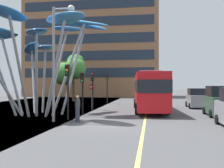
% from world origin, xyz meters
% --- Properties ---
extents(ground, '(120.00, 240.00, 0.10)m').
position_xyz_m(ground, '(-0.67, 0.00, -0.05)').
color(ground, '#4C4C4F').
extents(red_bus, '(3.36, 10.79, 3.67)m').
position_xyz_m(red_bus, '(2.48, 8.91, 2.01)').
color(red_bus, red).
rests_on(red_bus, ground).
extents(leaf_sculpture, '(11.51, 11.72, 8.04)m').
position_xyz_m(leaf_sculpture, '(-6.25, 4.42, 6.26)').
color(leaf_sculpture, '#9EA0A5').
rests_on(leaf_sculpture, ground).
extents(traffic_light_kerb_near, '(0.28, 0.42, 3.83)m').
position_xyz_m(traffic_light_kerb_near, '(-3.10, 2.01, 2.77)').
color(traffic_light_kerb_near, black).
rests_on(traffic_light_kerb_near, ground).
extents(traffic_light_kerb_far, '(0.28, 0.42, 3.42)m').
position_xyz_m(traffic_light_kerb_far, '(-3.00, 5.54, 2.48)').
color(traffic_light_kerb_far, black).
rests_on(traffic_light_kerb_far, ground).
extents(traffic_light_island_mid, '(0.28, 0.42, 3.58)m').
position_xyz_m(traffic_light_island_mid, '(-2.98, 9.19, 2.60)').
color(traffic_light_island_mid, black).
rests_on(traffic_light_island_mid, ground).
extents(traffic_light_opposite, '(0.28, 0.42, 3.84)m').
position_xyz_m(traffic_light_opposite, '(-2.87, 16.92, 2.78)').
color(traffic_light_opposite, black).
rests_on(traffic_light_opposite, ground).
extents(car_parked_mid, '(2.08, 3.92, 2.35)m').
position_xyz_m(car_parked_mid, '(7.93, 5.89, 1.09)').
color(car_parked_mid, '#2D5138').
rests_on(car_parked_mid, ground).
extents(car_parked_far, '(2.03, 4.03, 2.05)m').
position_xyz_m(car_parked_far, '(7.44, 13.10, 0.96)').
color(car_parked_far, gray).
rests_on(car_parked_far, ground).
extents(street_lamp, '(1.51, 0.44, 7.64)m').
position_xyz_m(street_lamp, '(-3.41, 1.04, 4.86)').
color(street_lamp, gray).
rests_on(street_lamp, ground).
extents(tree_pavement_near, '(4.88, 4.41, 7.05)m').
position_xyz_m(tree_pavement_near, '(-9.03, 21.27, 4.65)').
color(tree_pavement_near, brown).
rests_on(tree_pavement_near, ground).
extents(pedestrian, '(0.34, 0.34, 1.74)m').
position_xyz_m(pedestrian, '(-2.13, 1.15, 0.87)').
color(pedestrian, '#2D3342').
rests_on(pedestrian, ground).
extents(no_entry_sign, '(0.60, 0.12, 2.54)m').
position_xyz_m(no_entry_sign, '(-3.16, 9.73, 1.69)').
color(no_entry_sign, gray).
rests_on(no_entry_sign, ground).
extents(backdrop_building, '(27.16, 11.00, 19.66)m').
position_xyz_m(backdrop_building, '(-9.52, 38.64, 9.83)').
color(backdrop_building, '#8E6042').
rests_on(backdrop_building, ground).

